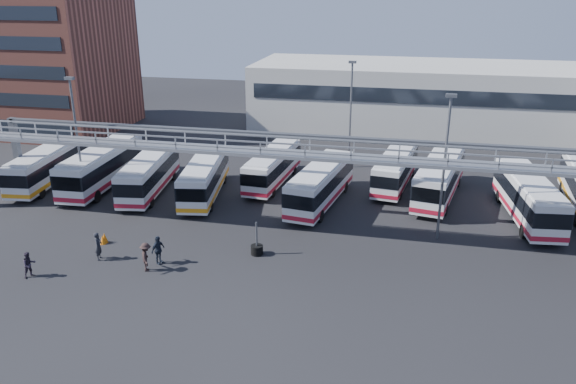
% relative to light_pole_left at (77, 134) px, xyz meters
% --- Properties ---
extents(ground, '(140.00, 140.00, 0.00)m').
position_rel_light_pole_left_xyz_m(ground, '(16.00, -8.00, -5.73)').
color(ground, black).
rests_on(ground, ground).
extents(gantry, '(51.40, 5.15, 7.10)m').
position_rel_light_pole_left_xyz_m(gantry, '(16.00, -2.13, -0.22)').
color(gantry, gray).
rests_on(gantry, ground).
extents(apartment_building, '(18.00, 15.00, 16.00)m').
position_rel_light_pole_left_xyz_m(apartment_building, '(-18.00, 22.00, 2.27)').
color(apartment_building, brown).
rests_on(apartment_building, ground).
extents(warehouse, '(42.00, 14.00, 8.00)m').
position_rel_light_pole_left_xyz_m(warehouse, '(28.00, 30.00, -1.73)').
color(warehouse, '#9E9E99').
rests_on(warehouse, ground).
extents(light_pole_left, '(0.70, 0.35, 10.21)m').
position_rel_light_pole_left_xyz_m(light_pole_left, '(0.00, 0.00, 0.00)').
color(light_pole_left, '#4C4F54').
rests_on(light_pole_left, ground).
extents(light_pole_mid, '(0.70, 0.35, 10.21)m').
position_rel_light_pole_left_xyz_m(light_pole_mid, '(28.00, -1.00, 0.00)').
color(light_pole_mid, '#4C4F54').
rests_on(light_pole_mid, ground).
extents(light_pole_back, '(0.70, 0.35, 10.21)m').
position_rel_light_pole_left_xyz_m(light_pole_back, '(20.00, 14.00, 0.00)').
color(light_pole_back, '#4C4F54').
rests_on(light_pole_back, ground).
extents(bus_0, '(3.60, 10.74, 3.20)m').
position_rel_light_pole_left_xyz_m(bus_0, '(-5.54, 3.24, -3.96)').
color(bus_0, silver).
rests_on(bus_0, ground).
extents(bus_1, '(3.17, 11.62, 3.50)m').
position_rel_light_pole_left_xyz_m(bus_1, '(-0.43, 3.73, -3.79)').
color(bus_1, silver).
rests_on(bus_1, ground).
extents(bus_2, '(3.89, 10.73, 3.19)m').
position_rel_light_pole_left_xyz_m(bus_2, '(4.22, 3.22, -3.96)').
color(bus_2, silver).
rests_on(bus_2, ground).
extents(bus_3, '(4.09, 10.73, 3.18)m').
position_rel_light_pole_left_xyz_m(bus_3, '(9.14, 3.39, -3.97)').
color(bus_3, silver).
rests_on(bus_3, ground).
extents(bus_4, '(3.07, 10.19, 3.05)m').
position_rel_light_pole_left_xyz_m(bus_4, '(13.96, 7.65, -4.04)').
color(bus_4, silver).
rests_on(bus_4, ground).
extents(bus_5, '(4.09, 11.02, 3.27)m').
position_rel_light_pole_left_xyz_m(bus_5, '(18.91, 3.64, -3.92)').
color(bus_5, silver).
rests_on(bus_5, ground).
extents(bus_6, '(3.74, 10.26, 3.05)m').
position_rel_light_pole_left_xyz_m(bus_6, '(24.62, 9.36, -4.04)').
color(bus_6, silver).
rests_on(bus_6, ground).
extents(bus_7, '(4.66, 11.39, 3.37)m').
position_rel_light_pole_left_xyz_m(bus_7, '(28.28, 7.12, -3.86)').
color(bus_7, silver).
rests_on(bus_7, ground).
extents(bus_8, '(3.73, 11.16, 3.33)m').
position_rel_light_pole_left_xyz_m(bus_8, '(34.65, 3.97, -3.89)').
color(bus_8, silver).
rests_on(bus_8, ground).
extents(pedestrian_a, '(0.60, 0.78, 1.89)m').
position_rel_light_pole_left_xyz_m(pedestrian_a, '(6.45, -9.02, -4.78)').
color(pedestrian_a, black).
rests_on(pedestrian_a, ground).
extents(pedestrian_b, '(0.95, 1.01, 1.65)m').
position_rel_light_pole_left_xyz_m(pedestrian_b, '(3.54, -12.03, -4.90)').
color(pedestrian_b, '#29212E').
rests_on(pedestrian_b, ground).
extents(pedestrian_c, '(1.15, 1.39, 1.87)m').
position_rel_light_pole_left_xyz_m(pedestrian_c, '(10.15, -9.77, -4.79)').
color(pedestrian_c, black).
rests_on(pedestrian_c, ground).
extents(pedestrian_d, '(0.78, 1.20, 1.90)m').
position_rel_light_pole_left_xyz_m(pedestrian_d, '(10.47, -8.73, -4.78)').
color(pedestrian_d, black).
rests_on(pedestrian_d, ground).
extents(cone_left, '(0.52, 0.52, 0.67)m').
position_rel_light_pole_left_xyz_m(cone_left, '(5.47, -6.89, -5.39)').
color(cone_left, orange).
rests_on(cone_left, ground).
extents(cone_right, '(0.59, 0.59, 0.71)m').
position_rel_light_pole_left_xyz_m(cone_right, '(5.48, -6.66, -5.37)').
color(cone_right, orange).
rests_on(cone_right, ground).
extents(tire_stack, '(0.81, 0.81, 2.33)m').
position_rel_light_pole_left_xyz_m(tire_stack, '(16.26, -6.14, -5.33)').
color(tire_stack, black).
rests_on(tire_stack, ground).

